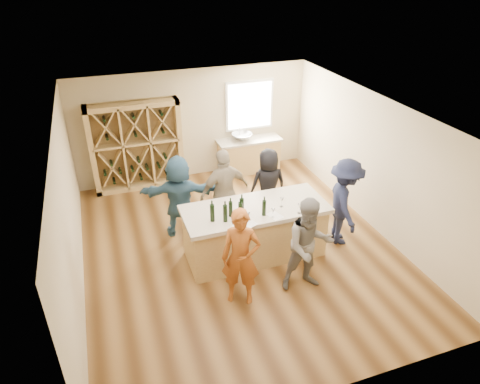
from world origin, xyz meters
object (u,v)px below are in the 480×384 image
object	(u,v)px
wine_bottle_d	(240,210)
person_far_mid	(225,192)
sink	(242,137)
wine_bottle_a	(212,213)
wine_rack	(137,146)
wine_bottle_b	(225,213)
person_near_right	(309,245)
person_near_left	(241,258)
wine_bottle_c	(231,209)
person_far_right	(268,185)
person_server	(344,202)
tasting_counter_base	(255,233)
wine_bottle_e	(242,206)
person_far_left	(179,196)
wine_bottle_f	(264,208)

from	to	relation	value
wine_bottle_d	person_far_mid	distance (m)	1.30
sink	wine_bottle_a	world-z (taller)	wine_bottle_a
wine_rack	wine_bottle_b	xyz separation A→B (m)	(1.05, -3.86, 0.14)
person_near_right	sink	bearing A→B (deg)	91.57
person_near_left	person_near_right	size ratio (longest dim) A/B	1.00
sink	wine_bottle_c	xyz separation A→B (m)	(-1.51, -3.66, 0.21)
person_far_mid	person_far_right	size ratio (longest dim) A/B	1.13
person_near_left	person_server	xyz separation A→B (m)	(2.50, 0.95, 0.03)
tasting_counter_base	wine_bottle_d	distance (m)	0.86
wine_bottle_e	person_far_left	size ratio (longest dim) A/B	0.18
wine_bottle_a	person_near_right	distance (m)	1.75
wine_bottle_c	wine_bottle_f	world-z (taller)	wine_bottle_f
wine_bottle_d	person_near_left	world-z (taller)	person_near_left
wine_bottle_c	person_far_mid	size ratio (longest dim) A/B	0.16
person_far_mid	person_far_right	bearing A→B (deg)	177.76
person_near_left	person_far_right	xyz separation A→B (m)	(1.42, 2.26, -0.06)
tasting_counter_base	person_far_right	distance (m)	1.43
person_far_right	person_far_left	xyz separation A→B (m)	(-1.93, 0.04, 0.06)
wine_bottle_b	wine_bottle_f	bearing A→B (deg)	-2.89
tasting_counter_base	person_far_mid	size ratio (longest dim) A/B	1.40
sink	wine_bottle_e	bearing A→B (deg)	-109.49
person_far_mid	wine_bottle_d	bearing A→B (deg)	74.95
wine_bottle_c	sink	bearing A→B (deg)	67.61
sink	person_far_mid	size ratio (longest dim) A/B	0.29
person_far_left	tasting_counter_base	bearing A→B (deg)	147.63
person_near_left	person_near_right	distance (m)	1.20
wine_bottle_c	wine_rack	bearing A→B (deg)	107.75
sink	person_server	world-z (taller)	person_server
wine_bottle_e	wine_bottle_d	bearing A→B (deg)	-120.77
wine_bottle_a	person_near_left	size ratio (longest dim) A/B	0.19
person_near_right	wine_bottle_c	bearing A→B (deg)	142.79
person_near_right	person_far_left	distance (m)	2.93
sink	person_far_right	size ratio (longest dim) A/B	0.33
sink	wine_bottle_a	xyz separation A→B (m)	(-1.86, -3.71, 0.23)
sink	wine_bottle_d	xyz separation A→B (m)	(-1.36, -3.77, 0.22)
person_server	wine_bottle_c	bearing A→B (deg)	105.91
wine_rack	person_near_left	xyz separation A→B (m)	(1.05, -4.69, -0.22)
wine_rack	person_far_mid	world-z (taller)	wine_rack
wine_bottle_d	person_near_left	bearing A→B (deg)	-108.62
sink	tasting_counter_base	size ratio (longest dim) A/B	0.21
tasting_counter_base	person_server	xyz separation A→B (m)	(1.83, -0.14, 0.41)
wine_bottle_b	person_far_right	world-z (taller)	person_far_right
wine_bottle_c	person_far_left	bearing A→B (deg)	116.11
wine_bottle_f	person_near_left	bearing A→B (deg)	-132.15
tasting_counter_base	wine_bottle_e	bearing A→B (deg)	-158.15
tasting_counter_base	wine_bottle_e	world-z (taller)	wine_bottle_e
person_near_left	person_far_left	size ratio (longest dim) A/B	1.00
wine_bottle_d	wine_bottle_f	distance (m)	0.43
person_near_right	person_far_left	size ratio (longest dim) A/B	1.00
wine_bottle_e	person_far_mid	bearing A→B (deg)	88.57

